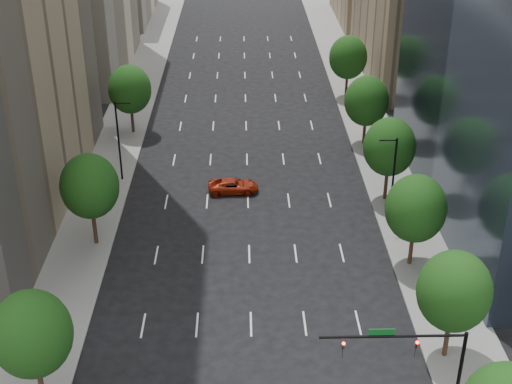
{
  "coord_description": "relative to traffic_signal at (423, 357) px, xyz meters",
  "views": [
    {
      "loc": [
        -0.56,
        -4.16,
        34.83
      ],
      "look_at": [
        0.54,
        46.75,
        8.0
      ],
      "focal_mm": 50.21,
      "sensor_mm": 36.0,
      "label": 1
    }
  ],
  "objects": [
    {
      "name": "tree_left_1",
      "position": [
        -24.53,
        22.0,
        0.79
      ],
      "size": [
        5.2,
        5.2,
        8.97
      ],
      "color": "#382316",
      "rests_on": "ground"
    },
    {
      "name": "tree_right_3",
      "position": [
        3.47,
        30.0,
        0.72
      ],
      "size": [
        5.2,
        5.2,
        8.89
      ],
      "color": "#382316",
      "rests_on": "ground"
    },
    {
      "name": "tree_right_4",
      "position": [
        3.47,
        44.0,
        0.29
      ],
      "size": [
        5.2,
        5.2,
        8.46
      ],
      "color": "#382316",
      "rests_on": "ground"
    },
    {
      "name": "streetlight_ln",
      "position": [
        -23.96,
        35.0,
        -0.33
      ],
      "size": [
        1.7,
        0.2,
        9.0
      ],
      "color": "black",
      "rests_on": "ground"
    },
    {
      "name": "tree_left_2",
      "position": [
        -24.53,
        48.0,
        0.5
      ],
      "size": [
        5.2,
        5.2,
        8.68
      ],
      "color": "#382316",
      "rests_on": "ground"
    },
    {
      "name": "tree_right_5",
      "position": [
        3.47,
        60.0,
        0.58
      ],
      "size": [
        5.2,
        5.2,
        8.75
      ],
      "color": "#382316",
      "rests_on": "ground"
    },
    {
      "name": "sidewalk_right",
      "position": [
        4.97,
        30.0,
        -5.1
      ],
      "size": [
        6.0,
        200.0,
        0.15
      ],
      "primitive_type": "cube",
      "color": "slate",
      "rests_on": "ground"
    },
    {
      "name": "streetlight_rn",
      "position": [
        2.91,
        25.0,
        -0.33
      ],
      "size": [
        1.7,
        0.2,
        9.0
      ],
      "color": "black",
      "rests_on": "ground"
    },
    {
      "name": "sidewalk_left",
      "position": [
        -26.03,
        30.0,
        -5.1
      ],
      "size": [
        6.0,
        200.0,
        0.15
      ],
      "primitive_type": "cube",
      "color": "slate",
      "rests_on": "ground"
    },
    {
      "name": "tree_left_0",
      "position": [
        -24.53,
        2.0,
        0.58
      ],
      "size": [
        5.2,
        5.2,
        8.75
      ],
      "color": "#382316",
      "rests_on": "ground"
    },
    {
      "name": "tree_right_1",
      "position": [
        3.47,
        6.0,
        0.58
      ],
      "size": [
        5.2,
        5.2,
        8.75
      ],
      "color": "#382316",
      "rests_on": "ground"
    },
    {
      "name": "car_red_far",
      "position": [
        -12.03,
        31.98,
        -4.45
      ],
      "size": [
        5.29,
        2.61,
        1.44
      ],
      "primitive_type": "imported",
      "rotation": [
        0.0,
        0.0,
        1.61
      ],
      "color": "maroon",
      "rests_on": "ground"
    },
    {
      "name": "tree_right_2",
      "position": [
        3.47,
        18.0,
        0.43
      ],
      "size": [
        5.2,
        5.2,
        8.61
      ],
      "color": "#382316",
      "rests_on": "ground"
    },
    {
      "name": "traffic_signal",
      "position": [
        0.0,
        0.0,
        0.0
      ],
      "size": [
        9.12,
        0.4,
        7.38
      ],
      "color": "black",
      "rests_on": "ground"
    }
  ]
}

